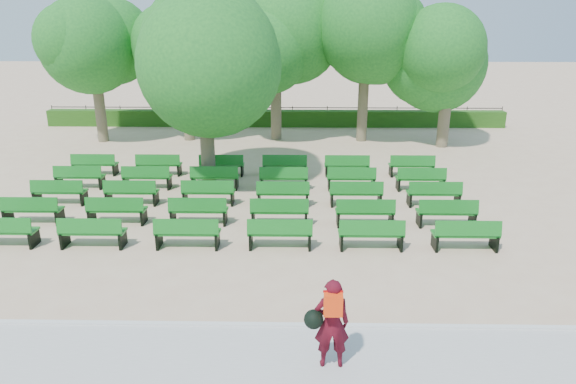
{
  "coord_description": "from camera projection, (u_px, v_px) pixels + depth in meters",
  "views": [
    {
      "loc": [
        1.28,
        -15.09,
        5.89
      ],
      "look_at": [
        1.02,
        -1.0,
        1.1
      ],
      "focal_mm": 32.0,
      "sensor_mm": 36.0,
      "label": 1
    }
  ],
  "objects": [
    {
      "name": "hedge",
      "position": [
        275.0,
        118.0,
        29.31
      ],
      "size": [
        26.0,
        0.7,
        0.9
      ],
      "primitive_type": "cube",
      "color": "#245415",
      "rests_on": "ground"
    },
    {
      "name": "paving",
      "position": [
        225.0,
        363.0,
        9.19
      ],
      "size": [
        30.0,
        2.2,
        0.06
      ],
      "primitive_type": "cube",
      "color": "#B8B7B3",
      "rests_on": "ground"
    },
    {
      "name": "bench_array",
      "position": [
        245.0,
        202.0,
        17.05
      ],
      "size": [
        1.77,
        0.66,
        1.09
      ],
      "rotation": [
        0.0,
        0.0,
        0.07
      ],
      "color": "#136F1C",
      "rests_on": "ground"
    },
    {
      "name": "tree_line",
      "position": [
        272.0,
        142.0,
        25.67
      ],
      "size": [
        21.8,
        6.8,
        7.04
      ],
      "primitive_type": null,
      "color": "#207423",
      "rests_on": "ground"
    },
    {
      "name": "ground",
      "position": [
        256.0,
        215.0,
        16.21
      ],
      "size": [
        120.0,
        120.0,
        0.0
      ],
      "primitive_type": "plane",
      "color": "tan"
    },
    {
      "name": "curb",
      "position": [
        232.0,
        325.0,
        10.27
      ],
      "size": [
        30.0,
        0.12,
        0.1
      ],
      "primitive_type": "cube",
      "color": "silver",
      "rests_on": "ground"
    },
    {
      "name": "person",
      "position": [
        330.0,
        322.0,
        8.81
      ],
      "size": [
        0.8,
        0.48,
        1.68
      ],
      "rotation": [
        0.0,
        0.0,
        3.17
      ],
      "color": "#480A15",
      "rests_on": "ground"
    },
    {
      "name": "fence",
      "position": [
        275.0,
        125.0,
        29.84
      ],
      "size": [
        26.0,
        0.1,
        1.02
      ],
      "primitive_type": null,
      "color": "black",
      "rests_on": "ground"
    },
    {
      "name": "tree_among",
      "position": [
        203.0,
        63.0,
        17.65
      ],
      "size": [
        4.91,
        4.91,
        6.64
      ],
      "color": "brown",
      "rests_on": "ground"
    }
  ]
}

